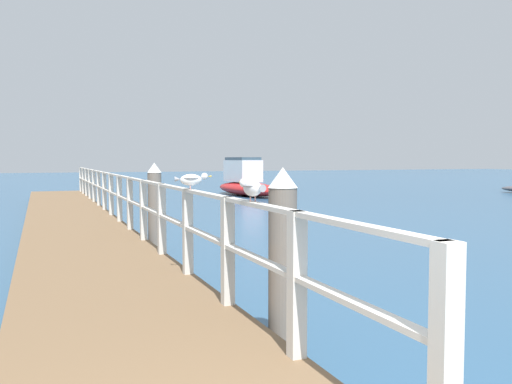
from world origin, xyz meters
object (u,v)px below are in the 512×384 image
at_px(dock_piling_far, 155,207).
at_px(seagull_foreground, 252,187).
at_px(dock_piling_near, 283,261).
at_px(seagull_background, 192,179).
at_px(boat_0, 246,183).

distance_m(dock_piling_far, seagull_foreground, 6.52).
distance_m(dock_piling_near, seagull_background, 2.18).
bearing_deg(boat_0, seagull_foreground, -115.59).
bearing_deg(seagull_foreground, seagull_background, 85.00).
bearing_deg(seagull_background, seagull_foreground, 12.60).
bearing_deg(seagull_background, boat_0, 170.17).
distance_m(dock_piling_near, seagull_foreground, 0.84).
height_order(dock_piling_near, seagull_background, dock_piling_near).
bearing_deg(seagull_background, dock_piling_near, 23.30).
xyz_separation_m(dock_piling_near, dock_piling_far, (0.00, 6.32, 0.00)).
xyz_separation_m(dock_piling_near, seagull_background, (-0.37, 2.01, 0.74)).
relative_size(dock_piling_near, dock_piling_far, 1.00).
bearing_deg(boat_0, dock_piling_far, -121.86).
bearing_deg(boat_0, dock_piling_near, -114.85).
relative_size(dock_piling_near, seagull_background, 3.92).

